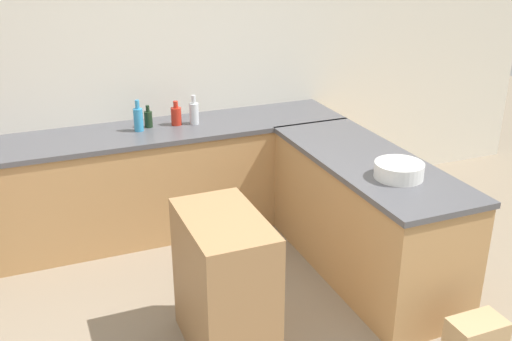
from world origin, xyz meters
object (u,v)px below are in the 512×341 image
at_px(island_table, 225,285).
at_px(vinegar_bottle_clear, 194,113).
at_px(wine_bottle_dark, 148,119).
at_px(hot_sauce_bottle, 176,115).
at_px(dish_soap_bottle, 138,119).
at_px(mixing_bowl, 399,170).

relative_size(island_table, vinegar_bottle_clear, 3.67).
relative_size(wine_bottle_dark, hot_sauce_bottle, 0.91).
xyz_separation_m(vinegar_bottle_clear, dish_soap_bottle, (-0.47, -0.01, 0.00)).
bearing_deg(island_table, wine_bottle_dark, 90.90).
height_order(mixing_bowl, hot_sauce_bottle, hot_sauce_bottle).
bearing_deg(hot_sauce_bottle, dish_soap_bottle, -172.77).
relative_size(mixing_bowl, vinegar_bottle_clear, 1.32).
height_order(island_table, wine_bottle_dark, wine_bottle_dark).
height_order(island_table, mixing_bowl, mixing_bowl).
distance_m(wine_bottle_dark, dish_soap_bottle, 0.12).
bearing_deg(hot_sauce_bottle, vinegar_bottle_clear, -12.80).
height_order(island_table, hot_sauce_bottle, hot_sauce_bottle).
bearing_deg(wine_bottle_dark, mixing_bowl, -52.38).
xyz_separation_m(island_table, hot_sauce_bottle, (0.20, 1.75, 0.54)).
distance_m(mixing_bowl, dish_soap_bottle, 2.12).
distance_m(island_table, vinegar_bottle_clear, 1.84).
distance_m(island_table, mixing_bowl, 1.36).
height_order(island_table, dish_soap_bottle, dish_soap_bottle).
bearing_deg(island_table, dish_soap_bottle, 94.08).
bearing_deg(mixing_bowl, hot_sauce_bottle, 122.73).
height_order(mixing_bowl, dish_soap_bottle, dish_soap_bottle).
xyz_separation_m(mixing_bowl, wine_bottle_dark, (-1.29, 1.67, 0.02)).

